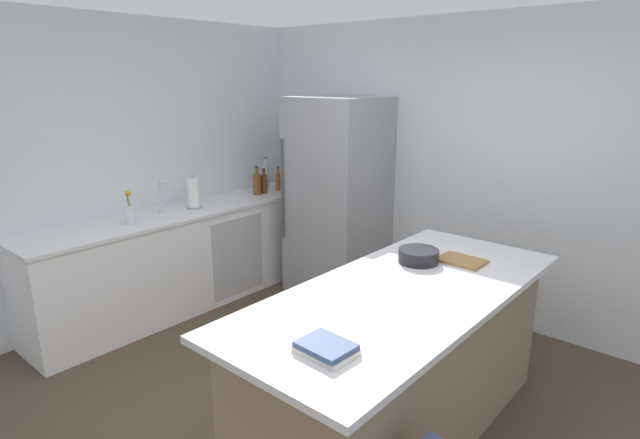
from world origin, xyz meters
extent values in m
plane|color=#4C3D2D|center=(0.00, 0.00, 0.00)|extent=(7.20, 7.20, 0.00)
cube|color=silver|center=(0.00, 2.25, 1.30)|extent=(6.00, 0.10, 2.60)
cube|color=silver|center=(-2.45, 0.00, 1.30)|extent=(0.10, 6.00, 2.60)
cube|color=white|center=(-2.10, 0.65, 0.44)|extent=(0.60, 2.91, 0.88)
cube|color=silver|center=(-2.10, 0.65, 0.90)|extent=(0.63, 2.94, 0.03)
cube|color=#B2B5BA|center=(-1.79, 1.01, 0.44)|extent=(0.01, 0.60, 0.74)
cube|color=#8E755B|center=(0.42, 0.37, 0.45)|extent=(0.83, 2.09, 0.89)
cube|color=silver|center=(0.42, 0.37, 0.91)|extent=(0.99, 2.29, 0.04)
cube|color=#93969B|center=(-1.24, 1.83, 0.96)|extent=(0.82, 0.75, 1.91)
cylinder|color=#4C4C51|center=(-1.61, 1.43, 1.05)|extent=(0.02, 0.02, 0.96)
cylinder|color=silver|center=(-2.16, 0.45, 0.92)|extent=(0.05, 0.05, 0.02)
cylinder|color=silver|center=(-2.16, 0.45, 1.07)|extent=(0.02, 0.02, 0.28)
cylinder|color=silver|center=(-2.10, 0.45, 1.19)|extent=(0.14, 0.02, 0.02)
cylinder|color=silver|center=(-2.05, 0.10, 0.99)|extent=(0.08, 0.08, 0.15)
cylinder|color=#4C7F3D|center=(-2.06, 0.10, 1.07)|extent=(0.01, 0.02, 0.18)
sphere|color=orange|center=(-2.06, 0.10, 1.16)|extent=(0.04, 0.04, 0.04)
cylinder|color=#4C7F3D|center=(-2.05, 0.09, 1.08)|extent=(0.01, 0.01, 0.21)
sphere|color=orange|center=(-2.05, 0.09, 1.18)|extent=(0.04, 0.04, 0.04)
cylinder|color=#4C7F3D|center=(-2.04, 0.10, 1.07)|extent=(0.01, 0.04, 0.20)
sphere|color=orange|center=(-2.04, 0.10, 1.17)|extent=(0.04, 0.04, 0.04)
cylinder|color=gray|center=(-2.09, 0.76, 0.92)|extent=(0.14, 0.14, 0.01)
cylinder|color=white|center=(-2.09, 0.76, 1.06)|extent=(0.11, 0.11, 0.26)
cylinder|color=gray|center=(-2.09, 0.76, 1.21)|extent=(0.02, 0.02, 0.04)
cylinder|color=olive|center=(-2.04, 2.00, 1.03)|extent=(0.06, 0.06, 0.24)
cylinder|color=olive|center=(-2.04, 2.00, 1.20)|extent=(0.02, 0.02, 0.09)
cylinder|color=black|center=(-2.04, 2.00, 1.25)|extent=(0.03, 0.03, 0.01)
cylinder|color=red|center=(-2.08, 1.91, 0.99)|extent=(0.05, 0.05, 0.14)
cylinder|color=red|center=(-2.08, 1.91, 1.08)|extent=(0.02, 0.02, 0.05)
cylinder|color=black|center=(-2.08, 1.91, 1.12)|extent=(0.02, 0.02, 0.01)
cylinder|color=#994C23|center=(-2.04, 1.80, 1.01)|extent=(0.06, 0.06, 0.18)
cylinder|color=#994C23|center=(-2.04, 1.80, 1.13)|extent=(0.02, 0.02, 0.07)
cylinder|color=black|center=(-2.04, 1.80, 1.17)|extent=(0.03, 0.03, 0.01)
cylinder|color=silver|center=(-2.14, 1.72, 1.05)|extent=(0.07, 0.07, 0.27)
cylinder|color=silver|center=(-2.14, 1.72, 1.22)|extent=(0.02, 0.02, 0.08)
cylinder|color=black|center=(-2.14, 1.72, 1.26)|extent=(0.03, 0.03, 0.01)
cylinder|color=#5B3319|center=(-2.06, 1.62, 1.01)|extent=(0.07, 0.07, 0.19)
cylinder|color=#5B3319|center=(-2.06, 1.62, 1.14)|extent=(0.03, 0.03, 0.06)
cylinder|color=black|center=(-2.06, 1.62, 1.17)|extent=(0.03, 0.03, 0.01)
cylinder|color=brown|center=(-2.07, 1.53, 1.02)|extent=(0.09, 0.09, 0.21)
cylinder|color=brown|center=(-2.07, 1.53, 1.16)|extent=(0.03, 0.03, 0.07)
cylinder|color=black|center=(-2.07, 1.53, 1.20)|extent=(0.03, 0.03, 0.01)
cube|color=silver|center=(0.54, -0.45, 0.94)|extent=(0.25, 0.18, 0.02)
cube|color=#334770|center=(0.54, -0.45, 0.97)|extent=(0.24, 0.19, 0.03)
cylinder|color=black|center=(0.25, 0.81, 0.98)|extent=(0.26, 0.26, 0.09)
cube|color=#9E7042|center=(0.46, 1.00, 0.94)|extent=(0.29, 0.21, 0.02)
camera|label=1|loc=(1.82, -1.97, 2.09)|focal=28.85mm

